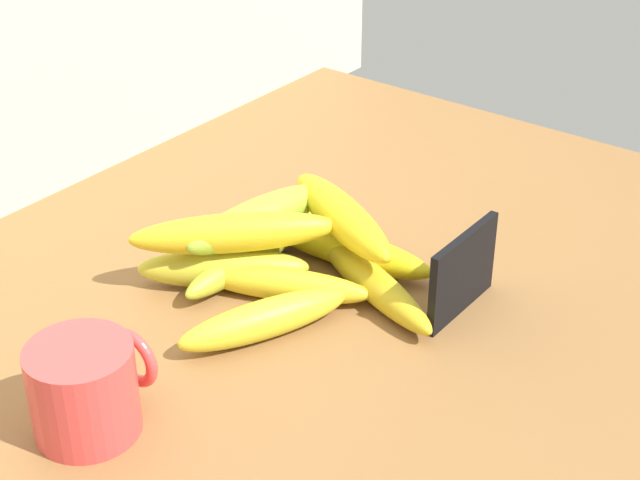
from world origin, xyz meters
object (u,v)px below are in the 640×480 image
Objects in this scene: banana_3 at (345,248)px; banana_0 at (223,268)px; coffee_mug at (86,389)px; banana_1 at (373,283)px; banana_5 at (264,319)px; banana_2 at (253,252)px; banana_4 at (282,284)px; chalkboard_sign at (462,276)px; banana_7 at (258,218)px; banana_8 at (341,216)px; banana_6 at (234,233)px.

banana_0 is at bearing 146.36° from banana_3.
coffee_mug is 30.65cm from banana_1.
banana_5 is at bearing -174.07° from banana_3.
banana_4 is (-2.73, -6.04, -0.13)cm from banana_2.
banana_1 is at bearing -61.08° from banana_0.
chalkboard_sign is 36.36cm from coffee_mug.
banana_3 reaches higher than banana_5.
banana_7 is (-2.20, 12.67, 3.94)cm from banana_1.
banana_0 is at bearing 106.45° from banana_4.
banana_0 is 0.88× the size of banana_1.
banana_0 is at bearing 65.06° from banana_5.
banana_2 is at bearing 131.17° from banana_3.
banana_1 is 1.01× the size of banana_8.
banana_2 is (4.53, -0.04, -0.22)cm from banana_0.
banana_0 is 9.57cm from banana_5.
banana_3 reaches higher than banana_4.
banana_8 reaches higher than banana_2.
chalkboard_sign reaches higher than banana_5.
coffee_mug reaches higher than banana_2.
banana_5 is (-14.77, -1.53, -0.06)cm from banana_3.
banana_2 is (-2.72, 13.07, 0.09)cm from banana_1.
banana_8 is (10.08, -7.12, 3.89)cm from banana_0.
banana_6 is 1.07× the size of banana_8.
banana_1 is at bearing -120.30° from banana_3.
chalkboard_sign is 19.19cm from banana_5.
banana_1 and banana_4 have the same top height.
banana_5 is at bearing 158.51° from banana_1.
chalkboard_sign is 0.62× the size of banana_4.
coffee_mug is 0.59× the size of banana_5.
banana_6 reaches higher than banana_3.
chalkboard_sign is 13.93cm from banana_8.
banana_3 is at bearing 59.70° from banana_1.
coffee_mug is 0.60× the size of banana_0.
banana_6 is at bearing 57.58° from banana_5.
chalkboard_sign is 8.76cm from banana_1.
banana_3 is 4.04cm from banana_8.
banana_2 is 9.89cm from banana_8.
banana_1 is at bearing -78.25° from banana_2.
banana_1 is (29.65, -7.40, -2.33)cm from coffee_mug.
coffee_mug is 0.50× the size of banana_6.
chalkboard_sign is 0.58× the size of banana_8.
banana_8 is at bearing 178.29° from banana_3.
chalkboard_sign reaches higher than banana_1.
banana_5 is (-8.56, -8.63, 0.07)cm from banana_2.
chalkboard_sign is 0.54× the size of banana_6.
banana_0 reaches higher than banana_1.
banana_8 is (32.48, -1.41, 1.88)cm from coffee_mug.
banana_8 is at bearing 92.31° from chalkboard_sign.
coffee_mug is at bearing -169.14° from banana_7.
banana_3 is at bearing -49.66° from banana_7.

